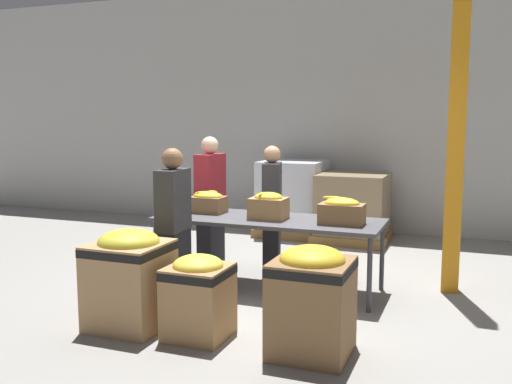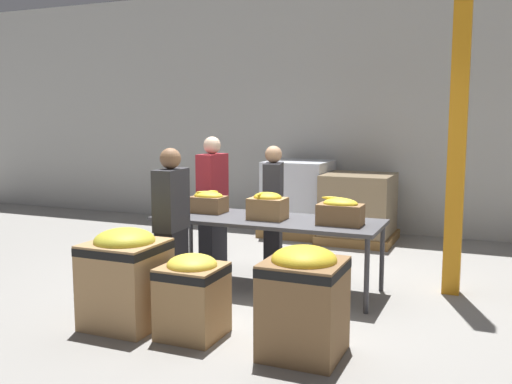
# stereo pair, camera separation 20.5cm
# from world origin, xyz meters

# --- Properties ---
(ground_plane) EXTENTS (30.00, 30.00, 0.00)m
(ground_plane) POSITION_xyz_m (0.00, 0.00, 0.00)
(ground_plane) COLOR gray
(wall_back) EXTENTS (16.00, 0.08, 4.00)m
(wall_back) POSITION_xyz_m (0.00, 3.56, 2.00)
(wall_back) COLOR #B7B7B2
(wall_back) RESTS_ON ground_plane
(sorting_table) EXTENTS (2.45, 0.90, 0.78)m
(sorting_table) POSITION_xyz_m (0.00, 0.00, 0.73)
(sorting_table) COLOR #4C4C51
(sorting_table) RESTS_ON ground_plane
(banana_box_0) EXTENTS (0.39, 0.28, 0.25)m
(banana_box_0) POSITION_xyz_m (-0.77, 0.10, 0.90)
(banana_box_0) COLOR olive
(banana_box_0) RESTS_ON sorting_table
(banana_box_1) EXTENTS (0.38, 0.30, 0.30)m
(banana_box_1) POSITION_xyz_m (0.02, -0.04, 0.92)
(banana_box_1) COLOR #A37A4C
(banana_box_1) RESTS_ON sorting_table
(banana_box_2) EXTENTS (0.45, 0.27, 0.28)m
(banana_box_2) POSITION_xyz_m (0.82, -0.06, 0.91)
(banana_box_2) COLOR olive
(banana_box_2) RESTS_ON sorting_table
(volunteer_0) EXTENTS (0.25, 0.45, 1.62)m
(volunteer_0) POSITION_xyz_m (-1.02, 0.70, 0.80)
(volunteer_0) COLOR black
(volunteer_0) RESTS_ON ground_plane
(volunteer_1) EXTENTS (0.30, 0.44, 1.52)m
(volunteer_1) POSITION_xyz_m (-0.20, 0.68, 0.76)
(volunteer_1) COLOR black
(volunteer_1) RESTS_ON ground_plane
(volunteer_2) EXTENTS (0.23, 0.43, 1.56)m
(volunteer_2) POSITION_xyz_m (-0.72, -0.79, 0.77)
(volunteer_2) COLOR black
(volunteer_2) RESTS_ON ground_plane
(donation_bin_0) EXTENTS (0.64, 0.64, 0.88)m
(donation_bin_0) POSITION_xyz_m (-0.75, -1.52, 0.47)
(donation_bin_0) COLOR tan
(donation_bin_0) RESTS_ON ground_plane
(donation_bin_1) EXTENTS (0.51, 0.51, 0.71)m
(donation_bin_1) POSITION_xyz_m (-0.08, -1.52, 0.38)
(donation_bin_1) COLOR #A37A4C
(donation_bin_1) RESTS_ON ground_plane
(donation_bin_2) EXTENTS (0.60, 0.60, 0.87)m
(donation_bin_2) POSITION_xyz_m (0.91, -1.52, 0.46)
(donation_bin_2) COLOR olive
(donation_bin_2) RESTS_ON ground_plane
(support_pillar) EXTENTS (0.18, 0.18, 4.00)m
(support_pillar) POSITION_xyz_m (1.86, 0.61, 2.00)
(support_pillar) COLOR orange
(support_pillar) RESTS_ON ground_plane
(pallet_stack_0) EXTENTS (1.04, 1.04, 1.17)m
(pallet_stack_0) POSITION_xyz_m (-0.61, 2.86, 0.58)
(pallet_stack_0) COLOR olive
(pallet_stack_0) RESTS_ON ground_plane
(pallet_stack_1) EXTENTS (1.08, 1.08, 1.02)m
(pallet_stack_1) POSITION_xyz_m (0.38, 2.74, 0.50)
(pallet_stack_1) COLOR olive
(pallet_stack_1) RESTS_ON ground_plane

